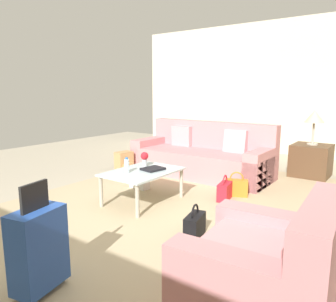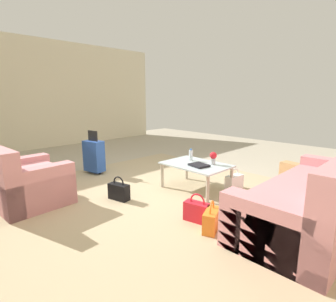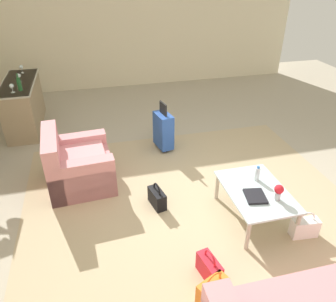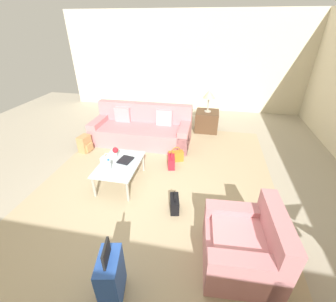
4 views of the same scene
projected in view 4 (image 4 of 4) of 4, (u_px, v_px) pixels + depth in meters
name	position (u px, v px, depth m)	size (l,w,h in m)	color
ground_plane	(140.00, 199.00, 3.96)	(12.00, 12.00, 0.00)	#A89E89
wall_left	(182.00, 63.00, 7.50)	(0.12, 8.00, 3.10)	beige
area_rug	(159.00, 180.00, 4.44)	(5.20, 4.40, 0.01)	tan
couch	(143.00, 130.00, 5.79)	(0.99, 2.46, 0.93)	#C67F84
armchair	(246.00, 247.00, 2.77)	(1.03, 0.95, 0.85)	#C67F84
coffee_table	(120.00, 166.00, 4.20)	(1.04, 0.72, 0.43)	silver
water_bottle	(109.00, 165.00, 3.97)	(0.06, 0.06, 0.20)	silver
coffee_table_book	(125.00, 160.00, 4.25)	(0.28, 0.23, 0.03)	black
flower_vase	(115.00, 151.00, 4.32)	(0.11, 0.11, 0.21)	#B2B7BC
side_table	(207.00, 121.00, 6.38)	(0.63, 0.63, 0.56)	#513823
table_lamp	(209.00, 95.00, 6.01)	(0.32, 0.32, 0.59)	#ADA899
suitcase_blue	(111.00, 277.00, 2.39)	(0.44, 0.30, 0.85)	#2851AD
handbag_red	(171.00, 162.00, 4.79)	(0.34, 0.20, 0.36)	red
handbag_white	(109.00, 162.00, 4.77)	(0.17, 0.33, 0.36)	white
handbag_orange	(176.00, 156.00, 5.00)	(0.26, 0.35, 0.36)	orange
handbag_black	(175.00, 203.00, 3.69)	(0.34, 0.21, 0.36)	black
backpack_tan	(85.00, 144.00, 5.36)	(0.33, 0.29, 0.40)	tan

